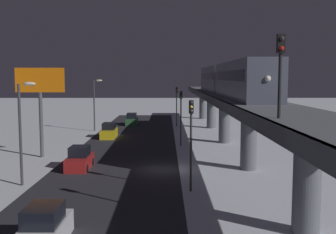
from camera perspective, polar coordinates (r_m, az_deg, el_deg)
ground_plane at (r=34.71m, az=-0.88°, el=-7.55°), size 240.00×240.00×0.00m
avenue_asphalt at (r=34.98m, az=-7.52°, el=-7.49°), size 11.00×99.26×0.01m
elevated_railway at (r=34.63m, az=11.45°, el=0.96°), size 5.00×99.26×6.01m
subway_train at (r=46.79m, az=8.52°, el=5.43°), size 2.94×36.87×3.40m
rail_signal at (r=19.74m, az=15.84°, el=7.72°), size 0.36×0.41×4.00m
sedan_red at (r=35.77m, az=-12.57°, el=-6.01°), size 1.91×4.20×1.97m
sedan_yellow at (r=53.21m, az=-8.47°, el=-2.09°), size 1.80×4.50×1.97m
sedan_green at (r=67.12m, az=-5.22°, el=-0.44°), size 1.80×4.50×1.97m
sedan_white at (r=20.29m, az=-17.41°, el=-15.25°), size 1.80×4.38×1.97m
traffic_light_near at (r=27.50m, az=3.33°, el=-2.17°), size 0.32×0.44×6.40m
traffic_light_mid at (r=46.00m, az=1.87°, el=1.01°), size 0.32×0.44×6.40m
traffic_light_far at (r=64.57m, az=1.25°, el=2.37°), size 0.32×0.44×6.40m
commercial_billboard at (r=41.23m, az=-17.89°, el=3.86°), size 4.80×0.36×8.90m
street_lamp_near at (r=30.78m, az=-20.11°, el=-0.51°), size 1.35×0.44×7.65m
street_lamp_far at (r=59.79m, az=-10.36°, el=2.60°), size 1.35×0.44×7.65m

